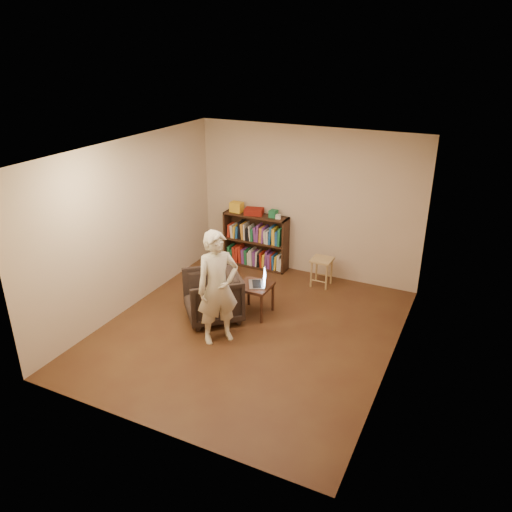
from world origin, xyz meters
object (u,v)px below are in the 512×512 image
at_px(armchair, 212,296).
at_px(bookshelf, 256,244).
at_px(stool, 322,264).
at_px(laptop, 260,281).
at_px(person, 218,288).
at_px(side_table, 255,290).

bearing_deg(armchair, bookshelf, 144.83).
xyz_separation_m(stool, laptop, (-0.53, -1.33, 0.15)).
relative_size(stool, armchair, 0.61).
distance_m(bookshelf, stool, 1.38).
bearing_deg(armchair, laptop, 83.74).
distance_m(bookshelf, person, 2.59).
bearing_deg(side_table, armchair, -142.87).
bearing_deg(laptop, armchair, -82.79).
xyz_separation_m(stool, side_table, (-0.60, -1.36, 0.01)).
bearing_deg(side_table, stool, 66.34).
bearing_deg(stool, bookshelf, 169.42).
relative_size(bookshelf, side_table, 2.45).
distance_m(side_table, person, 0.97).
bearing_deg(bookshelf, laptop, -62.42).
relative_size(bookshelf, armchair, 1.49).
height_order(armchair, person, person).
height_order(stool, laptop, laptop).
bearing_deg(stool, person, -108.12).
relative_size(side_table, person, 0.30).
distance_m(stool, armchair, 2.07).
xyz_separation_m(side_table, person, (-0.13, -0.87, 0.40)).
bearing_deg(person, stool, 22.37).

